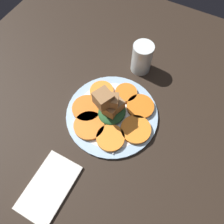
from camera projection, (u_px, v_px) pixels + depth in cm
name	position (u px, v px, depth cm)	size (l,w,h in cm)	color
table_slab	(112.00, 116.00, 69.21)	(120.00, 120.00, 2.00)	black
plate	(112.00, 114.00, 67.86)	(28.41, 28.41, 1.05)	#99B7D1
carrot_slice_0	(102.00, 91.00, 70.39)	(7.63, 7.63, 1.19)	orange
carrot_slice_1	(87.00, 108.00, 67.50)	(9.14, 9.14, 1.19)	orange
carrot_slice_2	(89.00, 126.00, 64.82)	(9.17, 9.17, 1.19)	orange
carrot_slice_3	(110.00, 138.00, 63.03)	(8.27, 8.27, 1.19)	orange
carrot_slice_4	(136.00, 129.00, 64.24)	(9.00, 9.00, 1.19)	orange
carrot_slice_5	(140.00, 107.00, 67.80)	(8.49, 8.49, 1.19)	orange
carrot_slice_6	(126.00, 93.00, 70.12)	(7.04, 7.04, 1.19)	orange
center_pile	(111.00, 107.00, 63.52)	(9.17, 9.12, 11.39)	#235128
fork	(127.00, 127.00, 64.98)	(19.56, 3.61, 0.40)	silver
water_glass	(143.00, 58.00, 72.04)	(6.78, 6.78, 10.64)	silver
napkin	(49.00, 187.00, 57.97)	(17.38, 10.43, 0.80)	silver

